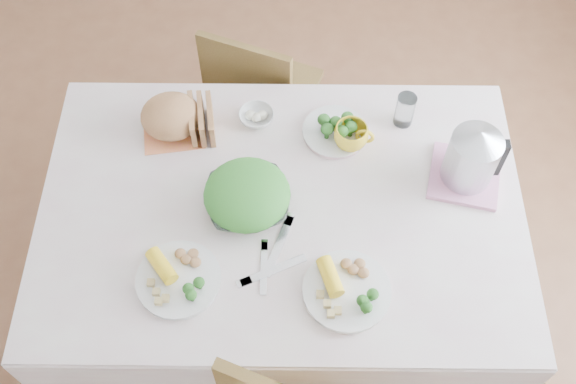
{
  "coord_description": "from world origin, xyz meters",
  "views": [
    {
      "loc": [
        0.03,
        -1.06,
        2.55
      ],
      "look_at": [
        0.02,
        0.02,
        0.82
      ],
      "focal_mm": 42.0,
      "sensor_mm": 36.0,
      "label": 1
    }
  ],
  "objects_px": {
    "chair_far": "(265,82)",
    "electric_kettle": "(473,156)",
    "dinner_plate_left": "(179,280)",
    "yellow_mug": "(351,136)",
    "dining_table": "(282,263)",
    "salad_bowl": "(248,200)",
    "dinner_plate_right": "(347,291)"
  },
  "relations": [
    {
      "from": "dinner_plate_right",
      "to": "yellow_mug",
      "type": "bearing_deg",
      "value": 86.75
    },
    {
      "from": "dining_table",
      "to": "dinner_plate_right",
      "type": "relative_size",
      "value": 5.5
    },
    {
      "from": "dinner_plate_left",
      "to": "yellow_mug",
      "type": "xyz_separation_m",
      "value": [
        0.51,
        0.5,
        0.03
      ]
    },
    {
      "from": "electric_kettle",
      "to": "dinner_plate_left",
      "type": "bearing_deg",
      "value": -139.59
    },
    {
      "from": "dinner_plate_left",
      "to": "yellow_mug",
      "type": "relative_size",
      "value": 2.21
    },
    {
      "from": "salad_bowl",
      "to": "electric_kettle",
      "type": "bearing_deg",
      "value": 9.21
    },
    {
      "from": "dining_table",
      "to": "dinner_plate_left",
      "type": "bearing_deg",
      "value": -139.25
    },
    {
      "from": "dining_table",
      "to": "dinner_plate_left",
      "type": "height_order",
      "value": "dinner_plate_left"
    },
    {
      "from": "dinner_plate_right",
      "to": "electric_kettle",
      "type": "distance_m",
      "value": 0.57
    },
    {
      "from": "dinner_plate_right",
      "to": "electric_kettle",
      "type": "relative_size",
      "value": 1.15
    },
    {
      "from": "salad_bowl",
      "to": "chair_far",
      "type": "bearing_deg",
      "value": 88.31
    },
    {
      "from": "chair_far",
      "to": "dinner_plate_left",
      "type": "xyz_separation_m",
      "value": [
        -0.21,
        -1.02,
        0.31
      ]
    },
    {
      "from": "dinner_plate_right",
      "to": "yellow_mug",
      "type": "distance_m",
      "value": 0.53
    },
    {
      "from": "electric_kettle",
      "to": "salad_bowl",
      "type": "bearing_deg",
      "value": -153.33
    },
    {
      "from": "chair_far",
      "to": "yellow_mug",
      "type": "relative_size",
      "value": 7.49
    },
    {
      "from": "chair_far",
      "to": "salad_bowl",
      "type": "distance_m",
      "value": 0.83
    },
    {
      "from": "dining_table",
      "to": "electric_kettle",
      "type": "xyz_separation_m",
      "value": [
        0.58,
        0.12,
        0.51
      ]
    },
    {
      "from": "electric_kettle",
      "to": "chair_far",
      "type": "bearing_deg",
      "value": 152.79
    },
    {
      "from": "dinner_plate_left",
      "to": "yellow_mug",
      "type": "distance_m",
      "value": 0.71
    },
    {
      "from": "salad_bowl",
      "to": "yellow_mug",
      "type": "relative_size",
      "value": 2.22
    },
    {
      "from": "chair_far",
      "to": "electric_kettle",
      "type": "bearing_deg",
      "value": 156.1
    },
    {
      "from": "dinner_plate_left",
      "to": "dinner_plate_right",
      "type": "xyz_separation_m",
      "value": [
        0.48,
        -0.03,
        0.0
      ]
    },
    {
      "from": "chair_far",
      "to": "electric_kettle",
      "type": "distance_m",
      "value": 1.02
    },
    {
      "from": "chair_far",
      "to": "dinner_plate_left",
      "type": "distance_m",
      "value": 1.09
    },
    {
      "from": "salad_bowl",
      "to": "yellow_mug",
      "type": "height_order",
      "value": "yellow_mug"
    },
    {
      "from": "chair_far",
      "to": "dinner_plate_left",
      "type": "relative_size",
      "value": 3.39
    },
    {
      "from": "yellow_mug",
      "to": "electric_kettle",
      "type": "relative_size",
      "value": 0.51
    },
    {
      "from": "salad_bowl",
      "to": "yellow_mug",
      "type": "bearing_deg",
      "value": 36.21
    },
    {
      "from": "dinner_plate_right",
      "to": "yellow_mug",
      "type": "relative_size",
      "value": 2.28
    },
    {
      "from": "dinner_plate_right",
      "to": "yellow_mug",
      "type": "height_order",
      "value": "yellow_mug"
    },
    {
      "from": "salad_bowl",
      "to": "dinner_plate_right",
      "type": "bearing_deg",
      "value": -44.42
    },
    {
      "from": "salad_bowl",
      "to": "dinner_plate_left",
      "type": "distance_m",
      "value": 0.32
    }
  ]
}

